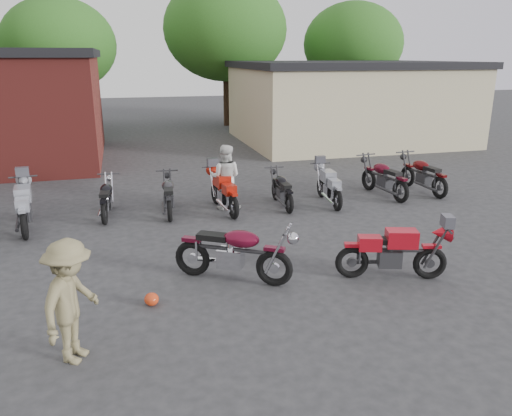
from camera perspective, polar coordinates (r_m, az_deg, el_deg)
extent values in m
plane|color=#2C2D2F|center=(8.84, 0.98, -10.15)|extent=(90.00, 90.00, 0.00)
cube|color=tan|center=(25.06, 10.37, 11.54)|extent=(10.00, 8.00, 3.50)
ellipsoid|color=red|center=(8.70, -11.85, -10.16)|extent=(0.29, 0.29, 0.22)
imported|color=silver|center=(13.53, -3.54, 3.53)|extent=(1.05, 0.94, 1.77)
imported|color=olive|center=(7.24, -20.38, -9.98)|extent=(1.10, 1.31, 1.76)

